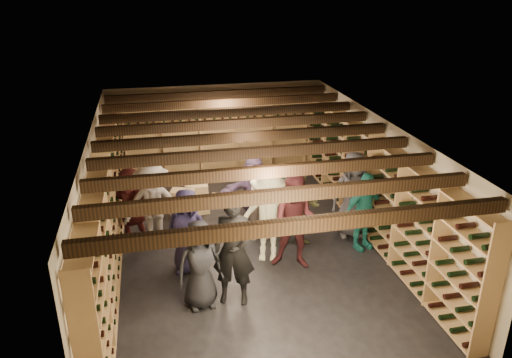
{
  "coord_description": "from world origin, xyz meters",
  "views": [
    {
      "loc": [
        -1.65,
        -8.5,
        5.02
      ],
      "look_at": [
        0.23,
        0.2,
        1.33
      ],
      "focal_mm": 35.0,
      "sensor_mm": 36.0,
      "label": 1
    }
  ],
  "objects_px": {
    "person_0": "(200,265)",
    "person_11": "(254,192)",
    "person_8": "(296,222)",
    "person_10": "(286,200)",
    "person_5": "(131,205)",
    "person_4": "(364,211)",
    "crate_stack_right": "(197,199)",
    "person_2": "(300,209)",
    "person_6": "(187,231)",
    "person_12": "(353,195)",
    "crate_stack_left": "(184,205)",
    "person_7": "(261,204)",
    "person_1": "(234,250)",
    "crate_loose": "(221,199)",
    "person_9": "(153,205)",
    "person_3": "(268,217)"
  },
  "relations": [
    {
      "from": "person_2",
      "to": "person_10",
      "type": "xyz_separation_m",
      "value": [
        -0.14,
        0.53,
        -0.03
      ]
    },
    {
      "from": "person_6",
      "to": "person_11",
      "type": "distance_m",
      "value": 2.09
    },
    {
      "from": "person_5",
      "to": "person_10",
      "type": "bearing_deg",
      "value": 12.84
    },
    {
      "from": "crate_stack_right",
      "to": "person_5",
      "type": "relative_size",
      "value": 0.44
    },
    {
      "from": "person_3",
      "to": "person_2",
      "type": "bearing_deg",
      "value": 46.69
    },
    {
      "from": "crate_loose",
      "to": "person_10",
      "type": "distance_m",
      "value": 2.16
    },
    {
      "from": "person_11",
      "to": "person_8",
      "type": "bearing_deg",
      "value": -66.99
    },
    {
      "from": "crate_loose",
      "to": "person_3",
      "type": "xyz_separation_m",
      "value": [
        0.5,
        -2.66,
        0.8
      ]
    },
    {
      "from": "person_3",
      "to": "person_11",
      "type": "distance_m",
      "value": 1.38
    },
    {
      "from": "crate_loose",
      "to": "person_9",
      "type": "xyz_separation_m",
      "value": [
        -1.54,
        -1.72,
        0.8
      ]
    },
    {
      "from": "crate_stack_right",
      "to": "person_4",
      "type": "height_order",
      "value": "person_4"
    },
    {
      "from": "person_6",
      "to": "person_12",
      "type": "relative_size",
      "value": 0.88
    },
    {
      "from": "person_1",
      "to": "person_12",
      "type": "relative_size",
      "value": 1.06
    },
    {
      "from": "person_0",
      "to": "person_8",
      "type": "distance_m",
      "value": 1.99
    },
    {
      "from": "person_3",
      "to": "person_5",
      "type": "xyz_separation_m",
      "value": [
        -2.47,
        1.3,
        -0.11
      ]
    },
    {
      "from": "crate_stack_right",
      "to": "person_1",
      "type": "xyz_separation_m",
      "value": [
        0.25,
        -3.41,
        0.61
      ]
    },
    {
      "from": "person_4",
      "to": "person_11",
      "type": "bearing_deg",
      "value": 126.85
    },
    {
      "from": "person_12",
      "to": "person_1",
      "type": "bearing_deg",
      "value": -140.0
    },
    {
      "from": "crate_stack_right",
      "to": "person_4",
      "type": "xyz_separation_m",
      "value": [
        2.98,
        -2.24,
        0.45
      ]
    },
    {
      "from": "crate_stack_left",
      "to": "person_10",
      "type": "relative_size",
      "value": 0.45
    },
    {
      "from": "person_6",
      "to": "person_10",
      "type": "relative_size",
      "value": 1.06
    },
    {
      "from": "person_0",
      "to": "person_1",
      "type": "xyz_separation_m",
      "value": [
        0.55,
        -0.0,
        0.19
      ]
    },
    {
      "from": "person_2",
      "to": "person_4",
      "type": "relative_size",
      "value": 0.99
    },
    {
      "from": "person_6",
      "to": "person_4",
      "type": "bearing_deg",
      "value": 22.63
    },
    {
      "from": "person_2",
      "to": "person_6",
      "type": "distance_m",
      "value": 2.27
    },
    {
      "from": "crate_stack_right",
      "to": "person_7",
      "type": "relative_size",
      "value": 0.45
    },
    {
      "from": "crate_stack_left",
      "to": "person_7",
      "type": "xyz_separation_m",
      "value": [
        1.46,
        -1.2,
        0.42
      ]
    },
    {
      "from": "crate_loose",
      "to": "person_4",
      "type": "height_order",
      "value": "person_4"
    },
    {
      "from": "person_8",
      "to": "person_10",
      "type": "xyz_separation_m",
      "value": [
        0.16,
        1.27,
        -0.15
      ]
    },
    {
      "from": "person_1",
      "to": "person_2",
      "type": "bearing_deg",
      "value": 63.1
    },
    {
      "from": "crate_stack_left",
      "to": "person_2",
      "type": "relative_size",
      "value": 0.44
    },
    {
      "from": "person_5",
      "to": "person_4",
      "type": "bearing_deg",
      "value": 3.5
    },
    {
      "from": "person_6",
      "to": "person_9",
      "type": "relative_size",
      "value": 0.9
    },
    {
      "from": "person_1",
      "to": "person_6",
      "type": "xyz_separation_m",
      "value": [
        -0.65,
        1.07,
        -0.15
      ]
    },
    {
      "from": "person_0",
      "to": "person_11",
      "type": "bearing_deg",
      "value": 52.43
    },
    {
      "from": "crate_stack_right",
      "to": "person_9",
      "type": "bearing_deg",
      "value": -126.01
    },
    {
      "from": "crate_stack_left",
      "to": "person_6",
      "type": "xyz_separation_m",
      "value": [
        -0.08,
        -2.09,
        0.45
      ]
    },
    {
      "from": "crate_stack_left",
      "to": "person_5",
      "type": "relative_size",
      "value": 0.44
    },
    {
      "from": "crate_stack_left",
      "to": "person_8",
      "type": "distance_m",
      "value": 3.04
    },
    {
      "from": "crate_stack_right",
      "to": "person_7",
      "type": "xyz_separation_m",
      "value": [
        1.14,
        -1.45,
        0.42
      ]
    },
    {
      "from": "person_10",
      "to": "person_0",
      "type": "bearing_deg",
      "value": -131.54
    },
    {
      "from": "person_5",
      "to": "person_2",
      "type": "bearing_deg",
      "value": 4.04
    },
    {
      "from": "person_8",
      "to": "person_10",
      "type": "bearing_deg",
      "value": 104.25
    },
    {
      "from": "person_1",
      "to": "person_4",
      "type": "xyz_separation_m",
      "value": [
        2.72,
        1.17,
        -0.16
      ]
    },
    {
      "from": "person_1",
      "to": "person_10",
      "type": "xyz_separation_m",
      "value": [
        1.42,
        2.07,
        -0.2
      ]
    },
    {
      "from": "crate_stack_left",
      "to": "person_1",
      "type": "relative_size",
      "value": 0.36
    },
    {
      "from": "person_0",
      "to": "person_7",
      "type": "xyz_separation_m",
      "value": [
        1.43,
        1.96,
        -0.0
      ]
    },
    {
      "from": "person_1",
      "to": "person_2",
      "type": "distance_m",
      "value": 2.2
    },
    {
      "from": "crate_stack_right",
      "to": "crate_loose",
      "type": "bearing_deg",
      "value": 34.11
    },
    {
      "from": "crate_stack_left",
      "to": "crate_loose",
      "type": "height_order",
      "value": "crate_stack_left"
    }
  ]
}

